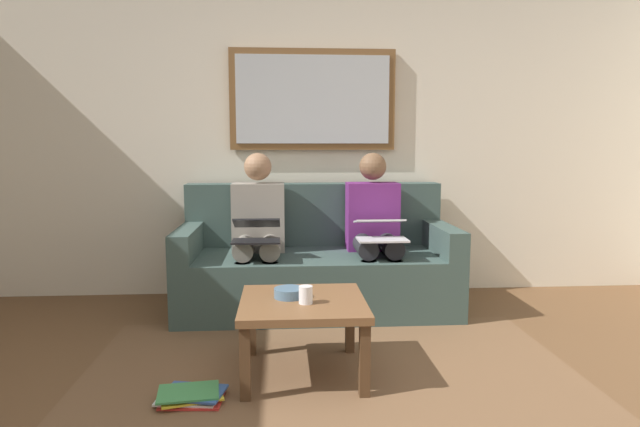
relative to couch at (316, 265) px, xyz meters
name	(u,v)px	position (x,y,z in m)	size (l,w,h in m)	color
wall_rear	(312,132)	(0.00, -0.48, 0.99)	(6.00, 0.12, 2.60)	beige
area_rug	(331,376)	(0.00, 1.27, -0.31)	(2.60, 1.80, 0.01)	brown
couch	(316,265)	(0.00, 0.00, 0.00)	(1.97, 0.90, 0.90)	#384C47
framed_mirror	(313,100)	(0.00, -0.39, 1.24)	(1.30, 0.05, 0.78)	brown
coffee_table	(303,310)	(0.15, 1.22, 0.03)	(0.64, 0.64, 0.40)	brown
cup	(306,295)	(0.13, 1.28, 0.13)	(0.07, 0.07, 0.09)	silver
bowl	(289,293)	(0.21, 1.17, 0.11)	(0.16, 0.16, 0.05)	slate
person_left	(374,226)	(-0.42, 0.07, 0.30)	(0.38, 0.58, 1.14)	#66236B
laptop_silver	(381,229)	(-0.42, 0.32, 0.31)	(0.33, 0.33, 0.14)	silver
person_right	(258,228)	(0.42, 0.07, 0.30)	(0.38, 0.58, 1.14)	gray
laptop_black	(256,231)	(0.42, 0.31, 0.31)	(0.32, 0.34, 0.15)	black
magazine_stack	(191,395)	(0.68, 1.49, -0.28)	(0.33, 0.27, 0.05)	red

